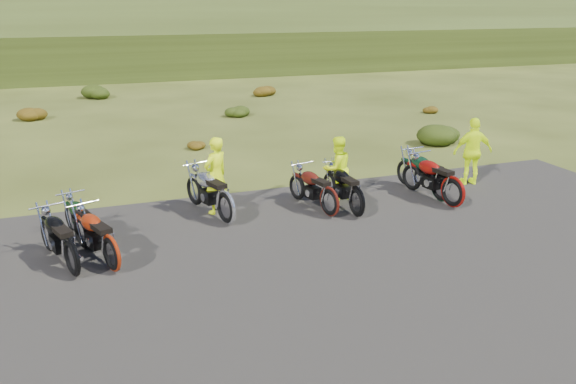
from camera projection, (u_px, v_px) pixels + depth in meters
name	position (u px, v px, depth m)	size (l,w,h in m)	color
ground	(294.00, 250.00, 11.78)	(300.00, 300.00, 0.00)	#374015
gravel_pad	(333.00, 295.00, 10.00)	(20.00, 12.00, 0.04)	black
hill_slope	(124.00, 54.00, 56.42)	(300.00, 46.00, 3.00)	#354015
hill_plateau	(102.00, 28.00, 109.99)	(300.00, 90.00, 9.17)	#354015
shrub_2	(31.00, 112.00, 24.52)	(1.30, 1.30, 0.77)	brown
shrub_3	(97.00, 90.00, 30.15)	(1.56, 1.56, 0.92)	#1C320C
shrub_4	(194.00, 143.00, 19.80)	(0.77, 0.77, 0.45)	brown
shrub_5	(236.00, 110.00, 25.42)	(1.03, 1.03, 0.61)	#1C320C
shrub_6	(263.00, 89.00, 31.04)	(1.30, 1.30, 0.77)	brown
shrub_7	(440.00, 131.00, 20.59)	(1.56, 1.56, 0.92)	#1C320C
shrub_8	(428.00, 108.00, 26.31)	(0.77, 0.77, 0.45)	brown
motorcycle_0	(75.00, 277.00, 10.65)	(2.13, 0.71, 1.12)	black
motorcycle_1	(114.00, 272.00, 10.84)	(2.10, 0.70, 1.10)	#96250A
motorcycle_2	(92.00, 251.00, 11.75)	(1.93, 0.64, 1.01)	black
motorcycle_3	(226.00, 225.00, 13.14)	(2.34, 0.78, 1.23)	silver
motorcycle_4	(329.00, 217.00, 13.61)	(2.08, 0.69, 1.09)	#4F140D
motorcycle_5	(356.00, 217.00, 13.59)	(2.14, 0.71, 1.12)	black
motorcycle_6	(451.00, 208.00, 14.21)	(2.26, 0.75, 1.19)	maroon
motorcycle_7	(440.00, 202.00, 14.62)	(2.25, 0.75, 1.18)	black
person_middle	(216.00, 177.00, 13.56)	(0.69, 0.45, 1.89)	#DEFB0D
person_right_a	(337.00, 170.00, 14.48)	(0.82, 0.64, 1.69)	#DEFB0D
person_right_b	(473.00, 152.00, 15.73)	(1.11, 0.46, 1.90)	#DEFB0D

